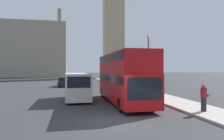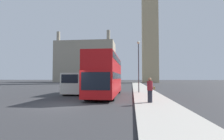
# 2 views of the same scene
# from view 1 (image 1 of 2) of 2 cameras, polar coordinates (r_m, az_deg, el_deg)

# --- Properties ---
(ground_plane) EXTENTS (300.00, 300.00, 0.00)m
(ground_plane) POSITION_cam_1_polar(r_m,az_deg,el_deg) (12.20, 0.46, -13.33)
(ground_plane) COLOR #333335
(sidewalk_strip) EXTENTS (2.97, 120.00, 0.15)m
(sidewalk_strip) POSITION_cam_1_polar(r_m,az_deg,el_deg) (14.90, 26.13, -10.56)
(sidewalk_strip) COLOR #ADA89E
(sidewalk_strip) RESTS_ON ground_plane
(building_block_distant) EXTENTS (26.56, 12.70, 22.51)m
(building_block_distant) POSITION_cam_1_polar(r_m,az_deg,el_deg) (80.52, -21.39, 4.84)
(building_block_distant) COLOR #9E937F
(building_block_distant) RESTS_ON ground_plane
(red_double_decker_bus) EXTENTS (2.55, 10.68, 4.13)m
(red_double_decker_bus) POSITION_cam_1_polar(r_m,az_deg,el_deg) (18.42, 2.95, -1.44)
(red_double_decker_bus) COLOR #B71114
(red_double_decker_bus) RESTS_ON ground_plane
(white_van) EXTENTS (2.15, 5.84, 2.46)m
(white_van) POSITION_cam_1_polar(r_m,az_deg,el_deg) (20.14, -9.01, -4.13)
(white_van) COLOR silver
(white_van) RESTS_ON ground_plane
(pedestrian) EXTENTS (0.55, 0.39, 1.78)m
(pedestrian) POSITION_cam_1_polar(r_m,az_deg,el_deg) (15.31, 22.86, -6.62)
(pedestrian) COLOR #23232D
(pedestrian) RESTS_ON sidewalk_strip
(street_lamp) EXTENTS (0.36, 0.36, 6.29)m
(street_lamp) POSITION_cam_1_polar(r_m,az_deg,el_deg) (22.78, 9.49, 3.70)
(street_lamp) COLOR #38383D
(street_lamp) RESTS_ON sidewalk_strip
(parked_sedan) EXTENTS (1.88, 4.55, 1.48)m
(parked_sedan) POSITION_cam_1_polar(r_m,az_deg,el_deg) (36.31, -12.40, -3.18)
(parked_sedan) COLOR black
(parked_sedan) RESTS_ON ground_plane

